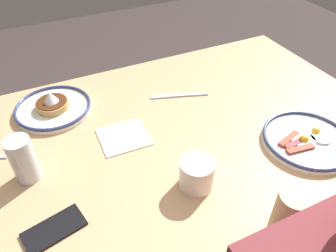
% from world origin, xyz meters
% --- Properties ---
extents(ground_plane, '(6.00, 6.00, 0.00)m').
position_xyz_m(ground_plane, '(0.00, 0.00, 0.00)').
color(ground_plane, '#3A2F2D').
extents(dining_table, '(1.38, 0.89, 0.74)m').
position_xyz_m(dining_table, '(0.00, 0.00, 0.65)').
color(dining_table, tan).
rests_on(dining_table, ground_plane).
extents(plate_near_main, '(0.26, 0.26, 0.08)m').
position_xyz_m(plate_near_main, '(0.37, -0.27, 0.76)').
color(plate_near_main, silver).
rests_on(plate_near_main, dining_table).
extents(plate_center_pancakes, '(0.27, 0.27, 0.04)m').
position_xyz_m(plate_center_pancakes, '(-0.31, 0.24, 0.75)').
color(plate_center_pancakes, white).
rests_on(plate_center_pancakes, dining_table).
extents(coffee_mug, '(0.09, 0.12, 0.09)m').
position_xyz_m(coffee_mug, '(0.08, 0.24, 0.79)').
color(coffee_mug, white).
rests_on(coffee_mug, dining_table).
extents(drinking_glass, '(0.07, 0.07, 0.14)m').
position_xyz_m(drinking_glass, '(0.48, 0.01, 0.80)').
color(drinking_glass, silver).
rests_on(drinking_glass, dining_table).
extents(cell_phone, '(0.16, 0.10, 0.01)m').
position_xyz_m(cell_phone, '(0.45, 0.21, 0.75)').
color(cell_phone, black).
rests_on(cell_phone, dining_table).
extents(paper_napkin, '(0.15, 0.14, 0.00)m').
position_xyz_m(paper_napkin, '(0.19, -0.03, 0.74)').
color(paper_napkin, white).
rests_on(paper_napkin, dining_table).
extents(butter_knife, '(0.21, 0.09, 0.01)m').
position_xyz_m(butter_knife, '(-0.07, -0.16, 0.74)').
color(butter_knife, silver).
rests_on(butter_knife, dining_table).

